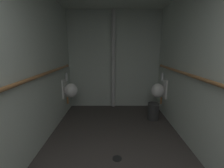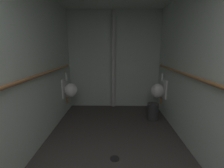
{
  "view_description": "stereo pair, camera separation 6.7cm",
  "coord_description": "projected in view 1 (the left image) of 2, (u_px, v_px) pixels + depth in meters",
  "views": [
    {
      "loc": [
        -0.06,
        -0.03,
        1.56
      ],
      "look_at": [
        -0.04,
        3.18,
        0.83
      ],
      "focal_mm": 24.53,
      "sensor_mm": 36.0,
      "label": 1
    },
    {
      "loc": [
        0.01,
        -0.03,
        1.56
      ],
      "look_at": [
        -0.04,
        3.18,
        0.83
      ],
      "focal_mm": 24.53,
      "sensor_mm": 36.0,
      "label": 2
    }
  ],
  "objects": [
    {
      "name": "supply_pipe_right",
      "position": [
        198.0,
        78.0,
        2.09
      ],
      "size": [
        0.06,
        3.35,
        0.06
      ],
      "color": "#936038"
    },
    {
      "name": "floor_drain",
      "position": [
        117.0,
        158.0,
        2.23
      ],
      "size": [
        0.14,
        0.14,
        0.01
      ],
      "primitive_type": "cylinder",
      "color": "black",
      "rests_on": "ground"
    },
    {
      "name": "waste_bin",
      "position": [
        152.0,
        111.0,
        3.46
      ],
      "size": [
        0.25,
        0.25,
        0.38
      ],
      "primitive_type": "cylinder",
      "color": "#2D2D2D",
      "rests_on": "ground"
    },
    {
      "name": "wall_right",
      "position": [
        206.0,
        72.0,
        2.07
      ],
      "size": [
        0.06,
        4.17,
        2.53
      ],
      "primitive_type": "cube",
      "color": "#B5C0B5",
      "rests_on": "ground"
    },
    {
      "name": "supply_pipe_left",
      "position": [
        31.0,
        79.0,
        2.05
      ],
      "size": [
        0.06,
        3.44,
        0.06
      ],
      "color": "#936038"
    },
    {
      "name": "wall_back",
      "position": [
        113.0,
        61.0,
        4.07
      ],
      "size": [
        2.51,
        0.06,
        2.53
      ],
      "primitive_type": "cube",
      "color": "#B5C0B5",
      "rests_on": "ground"
    },
    {
      "name": "standpipe_back_wall",
      "position": [
        113.0,
        61.0,
        3.96
      ],
      "size": [
        0.1,
        0.1,
        2.48
      ],
      "primitive_type": "cylinder",
      "color": "#B2B2B2",
      "rests_on": "ground"
    },
    {
      "name": "wall_left",
      "position": [
        25.0,
        72.0,
        2.06
      ],
      "size": [
        0.06,
        4.17,
        2.53
      ],
      "primitive_type": "cube",
      "color": "#B5C0B5",
      "rests_on": "ground"
    },
    {
      "name": "urinal_left_mid",
      "position": [
        69.0,
        90.0,
        3.63
      ],
      "size": [
        0.32,
        0.3,
        0.76
      ],
      "color": "white"
    },
    {
      "name": "floor",
      "position": [
        115.0,
        155.0,
        2.36
      ],
      "size": [
        2.51,
        4.17,
        0.08
      ],
      "primitive_type": "cube",
      "color": "#383330",
      "rests_on": "ground"
    },
    {
      "name": "urinal_right_mid",
      "position": [
        158.0,
        90.0,
        3.62
      ],
      "size": [
        0.32,
        0.3,
        0.76
      ],
      "color": "white"
    }
  ]
}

